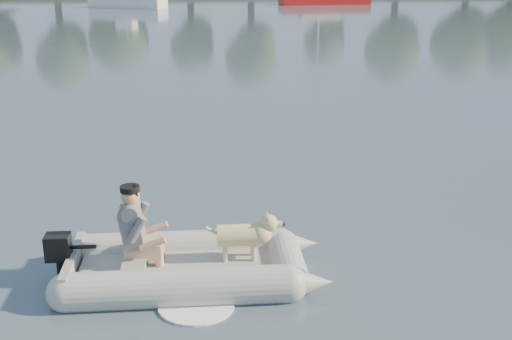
{
  "coord_description": "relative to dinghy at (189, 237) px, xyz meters",
  "views": [
    {
      "loc": [
        -0.15,
        -6.29,
        3.7
      ],
      "look_at": [
        0.43,
        2.47,
        0.75
      ],
      "focal_mm": 45.0,
      "sensor_mm": 36.0,
      "label": 1
    }
  ],
  "objects": [
    {
      "name": "dog",
      "position": [
        0.59,
        0.06,
        -0.06
      ],
      "size": [
        0.86,
        0.32,
        0.57
      ],
      "primitive_type": null,
      "rotation": [
        0.0,
        0.0,
        0.02
      ],
      "color": "tan",
      "rests_on": "dinghy"
    },
    {
      "name": "dinghy",
      "position": [
        0.0,
        0.0,
        0.0
      ],
      "size": [
        4.15,
        2.63,
        1.28
      ],
      "primitive_type": null,
      "rotation": [
        0.0,
        0.0,
        0.02
      ],
      "color": "gray",
      "rests_on": "water"
    },
    {
      "name": "man",
      "position": [
        -0.64,
        0.03,
        0.17
      ],
      "size": [
        0.68,
        0.58,
        0.99
      ],
      "primitive_type": null,
      "rotation": [
        0.0,
        0.0,
        0.02
      ],
      "color": "slate",
      "rests_on": "dinghy"
    },
    {
      "name": "outboard_motor",
      "position": [
        -1.52,
        -0.03,
        -0.25
      ],
      "size": [
        0.38,
        0.27,
        0.72
      ],
      "primitive_type": null,
      "rotation": [
        0.0,
        0.0,
        0.02
      ],
      "color": "black",
      "rests_on": "dinghy"
    },
    {
      "name": "water",
      "position": [
        0.48,
        -0.66,
        -0.54
      ],
      "size": [
        160.0,
        160.0,
        0.0
      ],
      "primitive_type": "plane",
      "color": "slate",
      "rests_on": "ground"
    }
  ]
}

